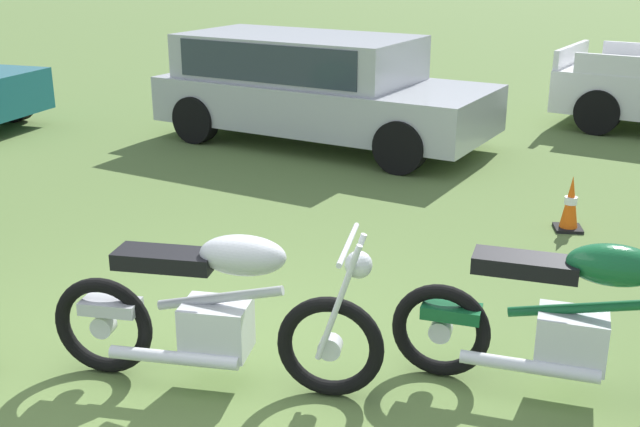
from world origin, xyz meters
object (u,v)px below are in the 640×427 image
at_px(motorcycle_silver, 216,311).
at_px(traffic_cone, 570,205).
at_px(car_silver, 312,80).
at_px(motorcycle_green, 574,322).

bearing_deg(motorcycle_silver, traffic_cone, 53.73).
relative_size(car_silver, traffic_cone, 9.04).
height_order(motorcycle_silver, traffic_cone, motorcycle_silver).
height_order(motorcycle_silver, car_silver, car_silver).
height_order(motorcycle_green, traffic_cone, motorcycle_green).
xyz_separation_m(motorcycle_silver, car_silver, (-0.18, 6.34, 0.34)).
distance_m(car_silver, traffic_cone, 4.37).
xyz_separation_m(motorcycle_silver, motorcycle_green, (2.11, 0.09, 0.00)).
height_order(motorcycle_green, car_silver, car_silver).
bearing_deg(motorcycle_green, motorcycle_silver, -165.68).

